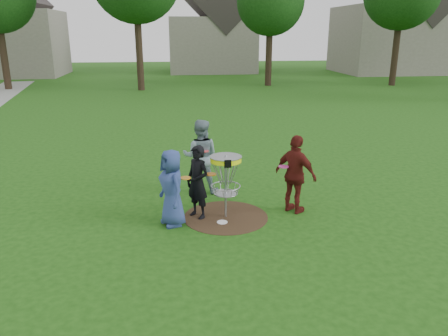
{
  "coord_description": "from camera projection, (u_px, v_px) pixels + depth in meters",
  "views": [
    {
      "loc": [
        -1.07,
        -8.49,
        3.78
      ],
      "look_at": [
        0.0,
        0.3,
        1.0
      ],
      "focal_mm": 35.0,
      "sensor_mm": 36.0,
      "label": 1
    }
  ],
  "objects": [
    {
      "name": "player_blue",
      "position": [
        172.0,
        188.0,
        8.72
      ],
      "size": [
        0.76,
        0.91,
        1.58
      ],
      "primitive_type": "imported",
      "rotation": [
        0.0,
        0.0,
        -1.17
      ],
      "color": "navy",
      "rests_on": "ground"
    },
    {
      "name": "player_grey",
      "position": [
        200.0,
        156.0,
        10.52
      ],
      "size": [
        0.99,
        0.84,
        1.8
      ],
      "primitive_type": "imported",
      "rotation": [
        0.0,
        0.0,
        2.94
      ],
      "color": "gray",
      "rests_on": "ground"
    },
    {
      "name": "player_maroon",
      "position": [
        296.0,
        175.0,
        9.31
      ],
      "size": [
        0.97,
        1.04,
        1.71
      ],
      "primitive_type": "imported",
      "rotation": [
        0.0,
        0.0,
        2.27
      ],
      "color": "#5A1914",
      "rests_on": "ground"
    },
    {
      "name": "held_discs",
      "position": [
        221.0,
        167.0,
        9.29
      ],
      "size": [
        2.3,
        1.74,
        0.16
      ],
      "color": "orange",
      "rests_on": "ground"
    },
    {
      "name": "disc_on_grass",
      "position": [
        222.0,
        222.0,
        9.01
      ],
      "size": [
        0.22,
        0.22,
        0.02
      ],
      "primitive_type": "cylinder",
      "color": "white",
      "rests_on": "ground"
    },
    {
      "name": "house_row",
      "position": [
        232.0,
        27.0,
        39.92
      ],
      "size": [
        44.5,
        10.65,
        11.62
      ],
      "color": "gray",
      "rests_on": "ground"
    },
    {
      "name": "ground",
      "position": [
        226.0,
        217.0,
        9.29
      ],
      "size": [
        100.0,
        100.0,
        0.0
      ],
      "primitive_type": "plane",
      "color": "#19470F",
      "rests_on": "ground"
    },
    {
      "name": "disc_golf_basket",
      "position": [
        226.0,
        171.0,
        8.99
      ],
      "size": [
        0.66,
        0.67,
        1.38
      ],
      "color": "#9EA0A5",
      "rests_on": "ground"
    },
    {
      "name": "dirt_patch",
      "position": [
        226.0,
        217.0,
        9.29
      ],
      "size": [
        1.8,
        1.8,
        0.01
      ],
      "primitive_type": "cylinder",
      "color": "#47331E",
      "rests_on": "ground"
    },
    {
      "name": "player_black",
      "position": [
        198.0,
        182.0,
        9.07
      ],
      "size": [
        0.65,
        0.67,
        1.56
      ],
      "primitive_type": "imported",
      "rotation": [
        0.0,
        0.0,
        -0.86
      ],
      "color": "black",
      "rests_on": "ground"
    }
  ]
}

